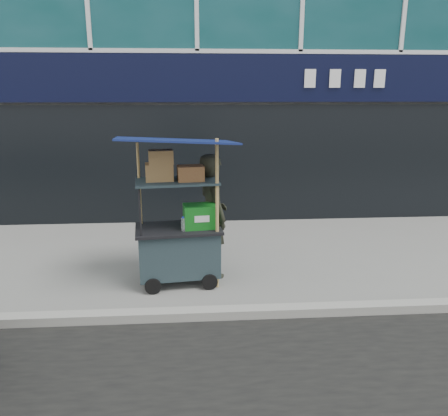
{
  "coord_description": "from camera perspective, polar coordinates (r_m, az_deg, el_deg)",
  "views": [
    {
      "loc": [
        -0.1,
        -4.96,
        2.67
      ],
      "look_at": [
        0.33,
        1.2,
        1.0
      ],
      "focal_mm": 35.0,
      "sensor_mm": 36.0,
      "label": 1
    }
  ],
  "objects": [
    {
      "name": "ground",
      "position": [
        5.63,
        -2.53,
        -13.2
      ],
      "size": [
        80.0,
        80.0,
        0.0
      ],
      "primitive_type": "plane",
      "color": "slate",
      "rests_on": "ground"
    },
    {
      "name": "curb",
      "position": [
        5.43,
        -2.48,
        -13.64
      ],
      "size": [
        80.0,
        0.18,
        0.12
      ],
      "primitive_type": "cube",
      "color": "gray",
      "rests_on": "ground"
    },
    {
      "name": "vendor_cart",
      "position": [
        6.15,
        -5.83,
        -3.22
      ],
      "size": [
        1.69,
        1.28,
        2.12
      ],
      "rotation": [
        0.0,
        0.0,
        0.11
      ],
      "color": "#1B292E",
      "rests_on": "ground"
    },
    {
      "name": "vendor_man",
      "position": [
        6.36,
        -1.52,
        -1.01
      ],
      "size": [
        0.62,
        0.76,
        1.81
      ],
      "primitive_type": "imported",
      "rotation": [
        0.0,
        0.0,
        1.89
      ],
      "color": "black",
      "rests_on": "ground"
    }
  ]
}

